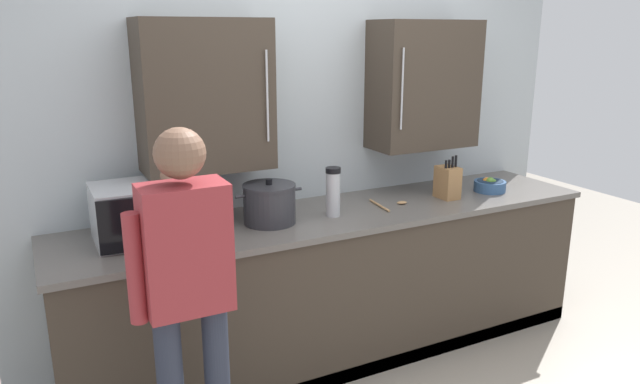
{
  "coord_description": "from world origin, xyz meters",
  "views": [
    {
      "loc": [
        -1.61,
        -2.15,
        1.96
      ],
      "look_at": [
        -0.15,
        0.7,
        1.07
      ],
      "focal_mm": 32.95,
      "sensor_mm": 36.0,
      "label": 1
    }
  ],
  "objects_px": {
    "wooden_spoon": "(390,204)",
    "knife_block": "(448,182)",
    "fruit_bowl": "(490,185)",
    "thermos_flask": "(333,192)",
    "stock_pot": "(269,204)",
    "microwave_oven": "(147,211)",
    "person_figure": "(187,285)"
  },
  "relations": [
    {
      "from": "fruit_bowl",
      "to": "stock_pot",
      "type": "bearing_deg",
      "value": 178.19
    },
    {
      "from": "microwave_oven",
      "to": "fruit_bowl",
      "type": "relative_size",
      "value": 2.71
    },
    {
      "from": "wooden_spoon",
      "to": "knife_block",
      "type": "height_order",
      "value": "knife_block"
    },
    {
      "from": "stock_pot",
      "to": "person_figure",
      "type": "distance_m",
      "value": 0.95
    },
    {
      "from": "fruit_bowl",
      "to": "knife_block",
      "type": "distance_m",
      "value": 0.36
    },
    {
      "from": "knife_block",
      "to": "person_figure",
      "type": "xyz_separation_m",
      "value": [
        -1.85,
        -0.65,
        -0.07
      ]
    },
    {
      "from": "fruit_bowl",
      "to": "stock_pot",
      "type": "height_order",
      "value": "stock_pot"
    },
    {
      "from": "thermos_flask",
      "to": "knife_block",
      "type": "bearing_deg",
      "value": 0.01
    },
    {
      "from": "microwave_oven",
      "to": "thermos_flask",
      "type": "height_order",
      "value": "microwave_oven"
    },
    {
      "from": "wooden_spoon",
      "to": "stock_pot",
      "type": "relative_size",
      "value": 0.65
    },
    {
      "from": "knife_block",
      "to": "wooden_spoon",
      "type": "bearing_deg",
      "value": 176.89
    },
    {
      "from": "microwave_oven",
      "to": "knife_block",
      "type": "relative_size",
      "value": 2.04
    },
    {
      "from": "wooden_spoon",
      "to": "fruit_bowl",
      "type": "xyz_separation_m",
      "value": [
        0.77,
        -0.02,
        0.03
      ]
    },
    {
      "from": "microwave_oven",
      "to": "fruit_bowl",
      "type": "distance_m",
      "value": 2.22
    },
    {
      "from": "fruit_bowl",
      "to": "knife_block",
      "type": "xyz_separation_m",
      "value": [
        -0.36,
        0.0,
        0.06
      ]
    },
    {
      "from": "thermos_flask",
      "to": "fruit_bowl",
      "type": "distance_m",
      "value": 1.19
    },
    {
      "from": "wooden_spoon",
      "to": "stock_pot",
      "type": "bearing_deg",
      "value": 178.1
    },
    {
      "from": "thermos_flask",
      "to": "fruit_bowl",
      "type": "height_order",
      "value": "thermos_flask"
    },
    {
      "from": "knife_block",
      "to": "person_figure",
      "type": "bearing_deg",
      "value": -160.68
    },
    {
      "from": "fruit_bowl",
      "to": "microwave_oven",
      "type": "bearing_deg",
      "value": 177.38
    },
    {
      "from": "fruit_bowl",
      "to": "knife_block",
      "type": "height_order",
      "value": "knife_block"
    },
    {
      "from": "microwave_oven",
      "to": "thermos_flask",
      "type": "distance_m",
      "value": 1.03
    },
    {
      "from": "fruit_bowl",
      "to": "knife_block",
      "type": "relative_size",
      "value": 0.75
    },
    {
      "from": "thermos_flask",
      "to": "microwave_oven",
      "type": "bearing_deg",
      "value": 174.4
    },
    {
      "from": "wooden_spoon",
      "to": "knife_block",
      "type": "xyz_separation_m",
      "value": [
        0.42,
        -0.02,
        0.09
      ]
    },
    {
      "from": "knife_block",
      "to": "stock_pot",
      "type": "relative_size",
      "value": 0.71
    },
    {
      "from": "microwave_oven",
      "to": "wooden_spoon",
      "type": "distance_m",
      "value": 1.45
    },
    {
      "from": "knife_block",
      "to": "person_figure",
      "type": "height_order",
      "value": "person_figure"
    },
    {
      "from": "microwave_oven",
      "to": "person_figure",
      "type": "xyz_separation_m",
      "value": [
        0.01,
        -0.75,
        -0.11
      ]
    },
    {
      "from": "wooden_spoon",
      "to": "fruit_bowl",
      "type": "height_order",
      "value": "fruit_bowl"
    },
    {
      "from": "fruit_bowl",
      "to": "thermos_flask",
      "type": "bearing_deg",
      "value": 179.98
    },
    {
      "from": "microwave_oven",
      "to": "stock_pot",
      "type": "bearing_deg",
      "value": -4.53
    }
  ]
}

